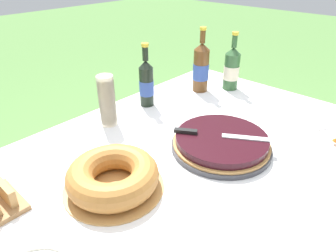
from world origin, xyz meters
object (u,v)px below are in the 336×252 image
at_px(cider_bottle_amber, 201,68).
at_px(juice_bottle_red, 146,83).
at_px(serving_knife, 214,134).
at_px(cup_stack, 107,101).
at_px(berry_tart, 221,143).
at_px(bundt_cake, 113,176).
at_px(cider_bottle_green, 232,69).

xyz_separation_m(cider_bottle_amber, juice_bottle_red, (-0.33, 0.08, -0.01)).
xyz_separation_m(serving_knife, cider_bottle_amber, (0.43, 0.39, 0.07)).
height_order(cup_stack, cider_bottle_amber, cider_bottle_amber).
distance_m(berry_tart, juice_bottle_red, 0.51).
bearing_deg(bundt_cake, cup_stack, 53.99).
xyz_separation_m(serving_knife, bundt_cake, (-0.41, 0.11, -0.02)).
bearing_deg(berry_tart, serving_knife, 121.89).
distance_m(cup_stack, cider_bottle_amber, 0.58).
bearing_deg(berry_tart, cup_stack, 109.49).
height_order(berry_tart, cider_bottle_amber, cider_bottle_amber).
xyz_separation_m(serving_knife, cider_bottle_green, (0.56, 0.28, 0.05)).
bearing_deg(bundt_cake, serving_knife, -14.46).
relative_size(bundt_cake, juice_bottle_red, 1.05).
bearing_deg(cider_bottle_green, berry_tart, -150.82).
distance_m(cider_bottle_amber, juice_bottle_red, 0.34).
height_order(cider_bottle_green, cider_bottle_amber, cider_bottle_amber).
bearing_deg(bundt_cake, cider_bottle_amber, 18.74).
height_order(serving_knife, cup_stack, cup_stack).
distance_m(serving_knife, juice_bottle_red, 0.48).
height_order(bundt_cake, juice_bottle_red, juice_bottle_red).
height_order(cider_bottle_green, juice_bottle_red, cider_bottle_green).
xyz_separation_m(serving_knife, juice_bottle_red, (0.10, 0.47, 0.05)).
xyz_separation_m(berry_tart, bundt_cake, (-0.42, 0.13, 0.02)).
distance_m(berry_tart, cup_stack, 0.52).
relative_size(serving_knife, juice_bottle_red, 1.07).
bearing_deg(cup_stack, berry_tart, -70.51).
bearing_deg(cider_bottle_green, cider_bottle_amber, 141.57).
distance_m(berry_tart, serving_knife, 0.05).
xyz_separation_m(cider_bottle_green, cider_bottle_amber, (-0.14, 0.11, 0.01)).
xyz_separation_m(berry_tart, cider_bottle_green, (0.55, 0.30, 0.09)).
relative_size(bundt_cake, cup_stack, 1.43).
xyz_separation_m(berry_tart, cider_bottle_amber, (0.41, 0.41, 0.10)).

